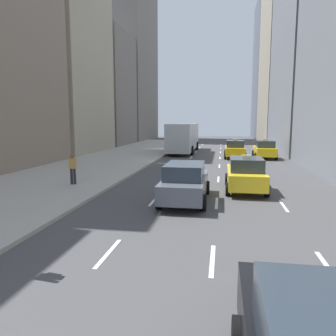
# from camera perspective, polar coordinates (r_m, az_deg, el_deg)

# --- Properties ---
(sidewalk_left) EXTENTS (8.00, 66.00, 0.15)m
(sidewalk_left) POSITION_cam_1_polar(r_m,az_deg,el_deg) (28.99, -10.37, 1.14)
(sidewalk_left) COLOR #ADAAA3
(sidewalk_left) RESTS_ON ground
(lane_markings) EXTENTS (5.72, 56.00, 0.01)m
(lane_markings) POSITION_cam_1_polar(r_m,az_deg,el_deg) (23.34, 8.86, -0.67)
(lane_markings) COLOR white
(lane_markings) RESTS_ON ground
(building_row_left) EXTENTS (6.00, 69.17, 36.89)m
(building_row_left) POSITION_cam_1_polar(r_m,az_deg,el_deg) (44.41, -13.97, 20.71)
(building_row_left) COLOR gray
(building_row_left) RESTS_ON ground
(building_row_right) EXTENTS (6.00, 75.48, 36.17)m
(building_row_right) POSITION_cam_1_polar(r_m,az_deg,el_deg) (41.84, 23.93, 24.25)
(building_row_right) COLOR slate
(building_row_right) RESTS_ON ground
(taxi_lead) EXTENTS (2.02, 4.40, 1.87)m
(taxi_lead) POSITION_cam_1_polar(r_m,az_deg,el_deg) (17.17, 13.37, -1.00)
(taxi_lead) COLOR yellow
(taxi_lead) RESTS_ON ground
(taxi_second) EXTENTS (2.02, 4.40, 1.87)m
(taxi_second) POSITION_cam_1_polar(r_m,az_deg,el_deg) (32.37, 11.56, 3.26)
(taxi_second) COLOR yellow
(taxi_second) RESTS_ON ground
(taxi_third) EXTENTS (2.02, 4.40, 1.87)m
(taxi_third) POSITION_cam_1_polar(r_m,az_deg,el_deg) (32.74, 16.46, 3.15)
(taxi_third) COLOR yellow
(taxi_third) RESTS_ON ground
(sedan_silver_behind) EXTENTS (2.02, 4.89, 1.73)m
(sedan_silver_behind) POSITION_cam_1_polar(r_m,az_deg,el_deg) (14.52, 3.01, -2.43)
(sedan_silver_behind) COLOR #565B66
(sedan_silver_behind) RESTS_ON ground
(city_bus) EXTENTS (2.80, 11.61, 3.25)m
(city_bus) POSITION_cam_1_polar(r_m,az_deg,el_deg) (37.79, 2.74, 5.48)
(city_bus) COLOR #B7BCC1
(city_bus) RESTS_ON ground
(pedestrian_far_walking) EXTENTS (0.36, 0.22, 1.65)m
(pedestrian_far_walking) POSITION_cam_1_polar(r_m,az_deg,el_deg) (18.44, -16.26, 0.10)
(pedestrian_far_walking) COLOR #23232D
(pedestrian_far_walking) RESTS_ON sidewalk_left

